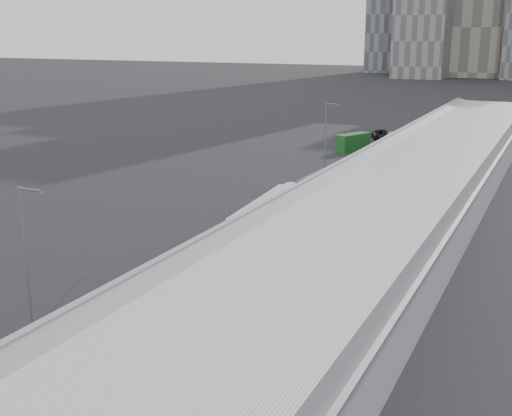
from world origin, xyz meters
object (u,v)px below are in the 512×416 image
Objects in this scene: street_lamp_near at (27,250)px; street_lamp_far at (327,132)px; bus_8 at (410,140)px; bus_6 at (365,170)px; bus_2 at (55,361)px; bus_5 at (328,188)px; bus_7 at (391,150)px; suv at (381,135)px; bus_4 at (269,222)px; shipping_container at (353,142)px; bus_3 at (218,262)px.

street_lamp_far is (-0.41, 57.04, -0.09)m from street_lamp_near.
bus_6 is at bearing -91.69° from bus_8.
bus_5 reaches higher than bus_2.
street_lamp_far is (-6.87, -22.50, 3.89)m from bus_8.
bus_7 reaches higher than bus_8.
street_lamp_far is at bearing 143.81° from bus_6.
street_lamp_near is (-5.95, -40.19, 3.91)m from bus_5.
suv is (-6.88, 92.05, -0.67)m from bus_2.
bus_7 is at bearing 84.72° from bus_4.
bus_8 is (0.51, 39.36, -0.07)m from bus_5.
bus_7 is at bearing 88.64° from bus_2.
street_lamp_near is (-6.28, 4.68, 4.00)m from bus_2.
bus_2 is 1.30× the size of street_lamp_near.
bus_6 is (0.94, 28.33, -0.18)m from bus_4.
street_lamp_far is 1.46× the size of shipping_container.
bus_5 is 1.02× the size of bus_7.
bus_2 is at bearing -92.50° from bus_8.
bus_2 is at bearing -36.68° from street_lamp_near.
bus_2 is at bearing -83.81° from street_lamp_far.
bus_3 reaches higher than bus_2.
street_lamp_far reaches higher than bus_3.
street_lamp_near is (-6.78, -52.45, 3.99)m from bus_6.
bus_8 is (0.18, 84.22, 0.02)m from bus_2.
bus_4 is (-1.01, 11.54, 0.04)m from bus_3.
shipping_container is (-1.62, 73.57, -4.11)m from street_lamp_near.
bus_3 is 45.21m from street_lamp_far.
bus_5 is 1.04× the size of bus_8.
shipping_container is (-7.46, 49.45, -0.29)m from bus_4.
bus_8 is at bearing 84.52° from bus_4.
street_lamp_far is at bearing 94.75° from bus_2.
bus_5 is (0.11, 16.07, -0.10)m from bus_4.
bus_4 is 2.18× the size of shipping_container.
street_lamp_near is (-6.85, -12.58, 3.86)m from bus_3.
street_lamp_far is at bearing -112.48° from suv.
bus_4 is 63.59m from suv.
shipping_container is 1.03× the size of suv.
bus_4 is 16.07m from bus_5.
bus_2 reaches higher than shipping_container.
bus_6 is at bearing 88.06° from bus_2.
bus_8 is at bearing 73.01° from street_lamp_far.
bus_3 reaches higher than bus_6.
street_lamp_near reaches higher than suv.
street_lamp_near is 73.70m from shipping_container.
bus_7 is 9.38m from shipping_container.
bus_3 is at bearing -92.04° from bus_8.
bus_5 is 2.11× the size of suv.
street_lamp_near is 1.49× the size of shipping_container.
bus_3 is at bearing -107.14° from suv.
suv is (-6.44, 63.26, -0.85)m from bus_4.
street_lamp_far is at bearing 90.42° from street_lamp_near.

